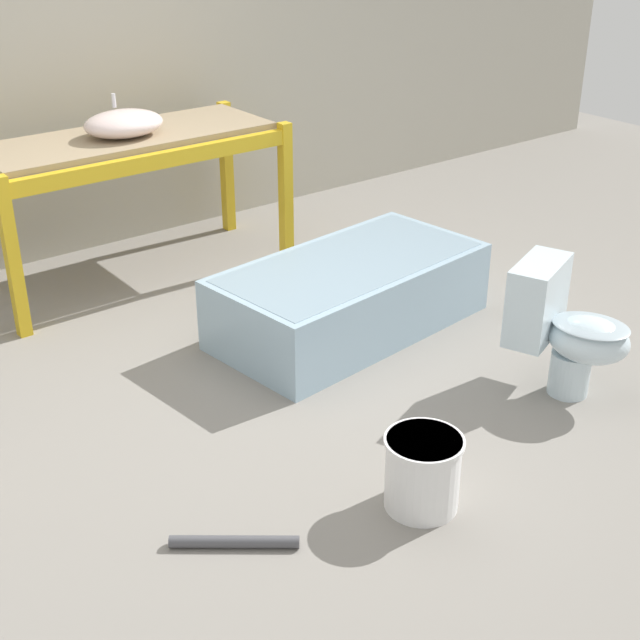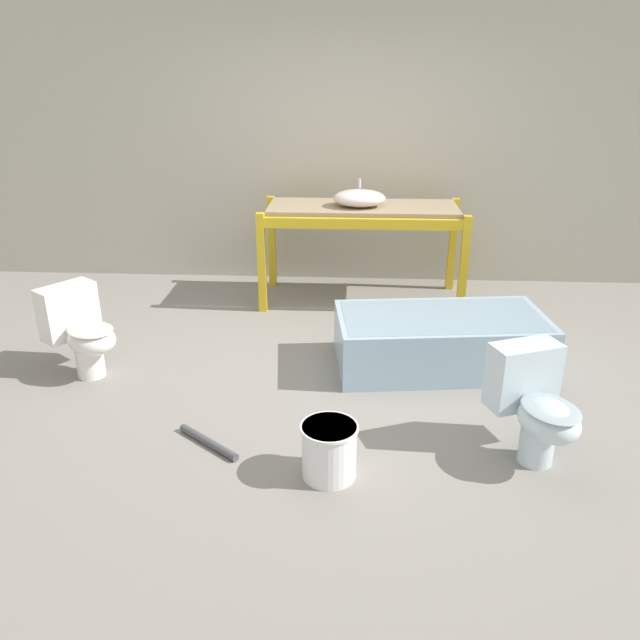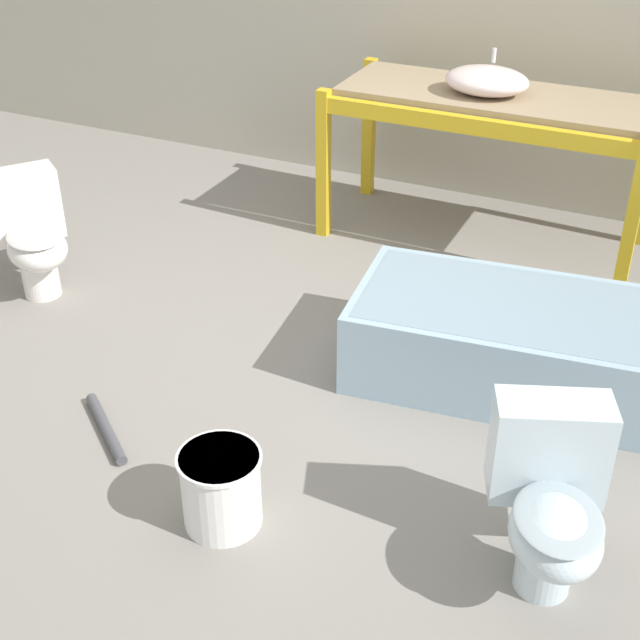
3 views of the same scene
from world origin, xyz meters
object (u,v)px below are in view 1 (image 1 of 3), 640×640
at_px(sink_basin, 124,124).
at_px(bathtub_main, 350,290).
at_px(toilet_near, 563,325).
at_px(bucket_white, 423,471).

height_order(sink_basin, bathtub_main, sink_basin).
height_order(bathtub_main, toilet_near, toilet_near).
bearing_deg(bucket_white, bathtub_main, 61.14).
bearing_deg(sink_basin, bucket_white, -93.12).
distance_m(sink_basin, bucket_white, 2.86).
relative_size(toilet_near, bucket_white, 2.03).
bearing_deg(bucket_white, sink_basin, 86.88).
bearing_deg(sink_basin, toilet_near, -67.98).
bearing_deg(toilet_near, bathtub_main, 87.45).
relative_size(bathtub_main, toilet_near, 2.47).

